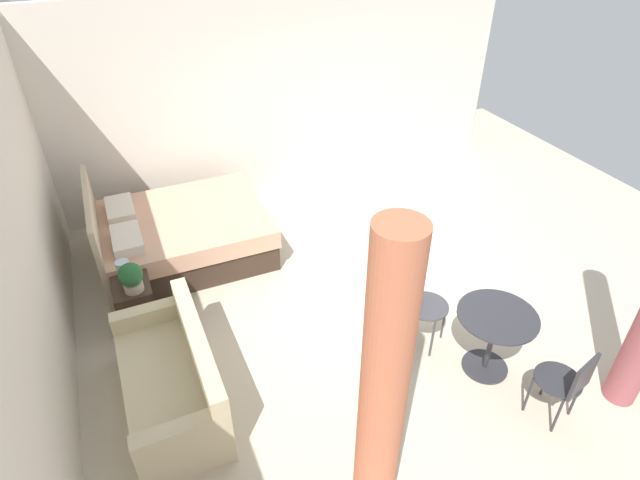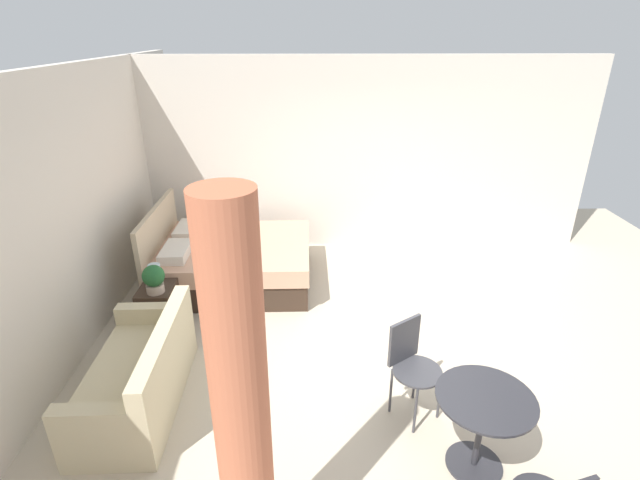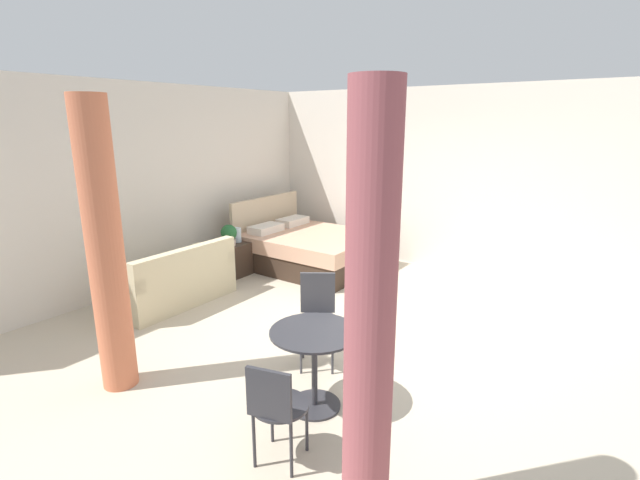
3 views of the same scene
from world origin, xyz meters
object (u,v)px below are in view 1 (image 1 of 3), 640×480
(potted_plant, at_px, (131,277))
(balcony_table, at_px, (494,331))
(nightstand, at_px, (136,303))
(cafe_chair_near_couch, at_px, (568,381))
(bed, at_px, (180,234))
(cafe_chair_near_window, at_px, (420,297))
(vase, at_px, (124,270))
(couch, at_px, (174,382))

(potted_plant, relative_size, balcony_table, 0.44)
(nightstand, xyz_separation_m, cafe_chair_near_couch, (-2.73, -3.24, 0.24))
(bed, height_order, nightstand, bed)
(potted_plant, height_order, cafe_chair_near_window, cafe_chair_near_window)
(balcony_table, bearing_deg, vase, 55.26)
(couch, bearing_deg, cafe_chair_near_couch, -115.91)
(vase, distance_m, cafe_chair_near_couch, 4.34)
(cafe_chair_near_window, bearing_deg, potted_plant, 63.58)
(bed, bearing_deg, nightstand, 147.10)
(bed, height_order, balcony_table, bed)
(balcony_table, bearing_deg, nightstand, 56.53)
(bed, bearing_deg, vase, 142.61)
(nightstand, height_order, vase, vase)
(potted_plant, xyz_separation_m, balcony_table, (-1.91, -3.01, -0.19))
(potted_plant, relative_size, cafe_chair_near_couch, 0.41)
(potted_plant, height_order, cafe_chair_near_couch, potted_plant)
(bed, relative_size, potted_plant, 6.21)
(bed, relative_size, nightstand, 3.96)
(cafe_chair_near_couch, bearing_deg, vase, 48.95)
(bed, distance_m, vase, 1.21)
(bed, distance_m, cafe_chair_near_couch, 4.57)
(bed, height_order, cafe_chair_near_window, bed)
(potted_plant, bearing_deg, cafe_chair_near_couch, -129.31)
(bed, xyz_separation_m, balcony_table, (-3.06, -2.37, 0.18))
(potted_plant, distance_m, cafe_chair_near_window, 2.90)
(cafe_chair_near_window, bearing_deg, couch, 86.66)
(potted_plant, bearing_deg, balcony_table, -122.39)
(bed, xyz_separation_m, cafe_chair_near_window, (-2.43, -1.94, 0.25))
(nightstand, xyz_separation_m, cafe_chair_near_window, (-1.39, -2.62, 0.30))
(couch, relative_size, vase, 6.97)
(balcony_table, height_order, cafe_chair_near_window, cafe_chair_near_window)
(vase, xyz_separation_m, cafe_chair_near_couch, (-2.85, -3.27, -0.13))
(bed, relative_size, cafe_chair_near_window, 2.22)
(vase, height_order, cafe_chair_near_couch, cafe_chair_near_couch)
(potted_plant, bearing_deg, nightstand, 16.59)
(vase, relative_size, balcony_table, 0.31)
(potted_plant, height_order, vase, potted_plant)
(nightstand, xyz_separation_m, potted_plant, (-0.10, -0.03, 0.43))
(nightstand, relative_size, vase, 2.25)
(balcony_table, bearing_deg, cafe_chair_near_couch, -164.54)
(nightstand, bearing_deg, potted_plant, -163.41)
(potted_plant, height_order, balcony_table, potted_plant)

